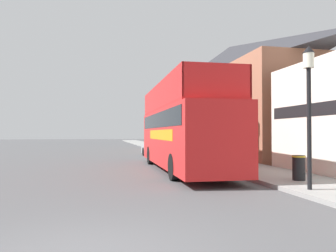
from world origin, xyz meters
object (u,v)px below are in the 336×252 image
object	(u,v)px
lamp_post_second	(211,103)
lamp_post_third	(178,116)
tour_bus	(182,132)
lamp_post_nearest	(309,89)
parked_car_ahead_of_bus	(158,148)
litter_bin	(299,167)

from	to	relation	value
lamp_post_second	lamp_post_third	bearing A→B (deg)	88.73
tour_bus	lamp_post_nearest	bearing A→B (deg)	-71.45
parked_car_ahead_of_bus	lamp_post_second	bearing A→B (deg)	-81.57
lamp_post_nearest	litter_bin	size ratio (longest dim) A/B	4.84
lamp_post_second	parked_car_ahead_of_bus	bearing A→B (deg)	101.41
tour_bus	lamp_post_second	bearing A→B (deg)	37.21
parked_car_ahead_of_bus	lamp_post_third	size ratio (longest dim) A/B	1.04
lamp_post_third	lamp_post_nearest	bearing A→B (deg)	-90.19
lamp_post_nearest	lamp_post_third	distance (m)	16.80
parked_car_ahead_of_bus	litter_bin	world-z (taller)	parked_car_ahead_of_bus
tour_bus	litter_bin	bearing A→B (deg)	-58.69
lamp_post_third	litter_bin	bearing A→B (deg)	-87.06
parked_car_ahead_of_bus	lamp_post_second	xyz separation A→B (m)	(1.55, -7.68, 2.82)
parked_car_ahead_of_bus	lamp_post_second	distance (m)	8.33
lamp_post_second	litter_bin	size ratio (longest dim) A/B	5.48
lamp_post_second	lamp_post_third	distance (m)	8.40
lamp_post_second	litter_bin	world-z (taller)	lamp_post_second
parked_car_ahead_of_bus	lamp_post_nearest	world-z (taller)	lamp_post_nearest
lamp_post_nearest	lamp_post_third	world-z (taller)	lamp_post_third
tour_bus	litter_bin	world-z (taller)	tour_bus
tour_bus	parked_car_ahead_of_bus	distance (m)	9.24
lamp_post_third	litter_bin	size ratio (longest dim) A/B	4.98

